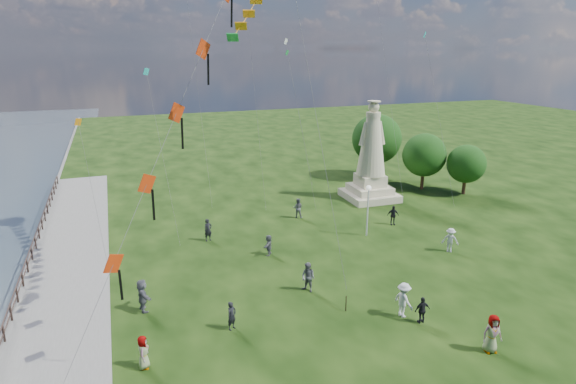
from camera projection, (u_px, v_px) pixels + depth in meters
name	position (u px, v px, depth m)	size (l,w,h in m)	color
waterfront	(38.00, 310.00, 26.28)	(200.00, 200.00, 1.51)	#2F3A46
statue	(371.00, 163.00, 44.64)	(4.61, 4.61, 9.19)	beige
lamppost	(368.00, 200.00, 35.81)	(0.37, 0.37, 3.97)	silver
tree_row	(405.00, 148.00, 49.71)	(9.55, 12.93, 6.99)	#382314
person_0	(232.00, 316.00, 24.20)	(0.55, 0.36, 1.52)	black
person_1	(308.00, 277.00, 27.96)	(0.87, 0.54, 1.79)	#595960
person_2	(404.00, 300.00, 25.32)	(1.24, 0.64, 1.92)	silver
person_3	(422.00, 310.00, 24.78)	(0.86, 0.44, 1.46)	black
person_4	(492.00, 334.00, 22.34)	(0.93, 0.57, 1.89)	#595960
person_5	(143.00, 295.00, 25.86)	(1.71, 0.74, 1.84)	#595960
person_6	(208.00, 230.00, 35.41)	(0.62, 0.40, 1.69)	black
person_7	(298.00, 208.00, 40.27)	(0.82, 0.51, 1.70)	#595960
person_8	(450.00, 240.00, 33.49)	(1.12, 0.58, 1.74)	silver
person_9	(393.00, 215.00, 38.67)	(0.94, 0.48, 1.60)	black
person_10	(143.00, 352.00, 21.24)	(0.77, 0.47, 1.58)	#595960
person_11	(269.00, 245.00, 33.01)	(1.35, 0.58, 1.46)	#595960
red_kite_train	(175.00, 123.00, 21.80)	(9.68, 9.35, 16.92)	black
small_kites	(267.00, 42.00, 40.88)	(30.68, 18.37, 30.40)	#1CA9A5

